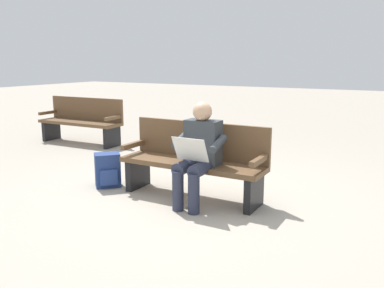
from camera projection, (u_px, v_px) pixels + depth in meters
ground_plane at (192, 197)px, 4.93m from camera, size 40.00×40.00×0.00m
bench_near at (194, 159)px, 4.89m from camera, size 1.80×0.49×0.90m
person_seated at (198, 151)px, 4.57m from camera, size 0.57×0.57×1.18m
backpack at (108, 170)px, 5.32m from camera, size 0.39×0.39×0.44m
bench_far at (82, 120)px, 8.10m from camera, size 1.81×0.52×0.90m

